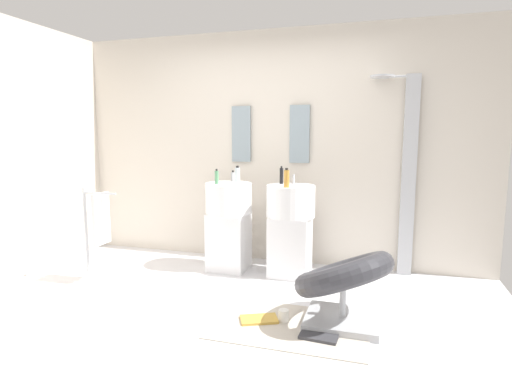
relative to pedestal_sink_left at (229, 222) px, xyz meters
name	(u,v)px	position (x,y,z in m)	size (l,w,h in m)	color
ground_plane	(219,319)	(0.34, -1.15, -0.54)	(4.80, 3.60, 0.04)	silver
rear_partition	(271,148)	(0.34, 0.50, 0.78)	(4.80, 0.10, 2.60)	beige
pedestal_sink_left	(229,222)	(0.00, 0.00, 0.00)	(0.50, 0.50, 1.05)	white
pedestal_sink_right	(290,226)	(0.68, 0.00, 0.00)	(0.50, 0.50, 1.05)	white
vanity_mirror_left	(241,134)	(0.00, 0.43, 0.94)	(0.22, 0.03, 0.63)	#8C9EA8
vanity_mirror_right	(300,134)	(0.68, 0.43, 0.94)	(0.22, 0.03, 0.63)	#8C9EA8
shower_column	(407,172)	(1.80, 0.38, 0.56)	(0.49, 0.24, 2.05)	#B7BABF
lounge_chair	(343,280)	(1.31, -0.99, -0.17)	(1.07, 1.06, 0.65)	#B7BABF
towel_rack	(99,221)	(-1.05, -0.78, 0.11)	(0.37, 0.22, 0.95)	#B7BABF
area_rug	(290,326)	(0.93, -1.15, -0.52)	(1.18, 0.77, 0.01)	beige
magazine_charcoal	(319,335)	(1.17, -1.26, -0.50)	(0.27, 0.20, 0.02)	#38383D
magazine_ochre	(259,319)	(0.68, -1.14, -0.50)	(0.29, 0.17, 0.02)	gold
coffee_mug	(284,315)	(0.86, -1.10, -0.47)	(0.08, 0.08, 0.09)	white
soap_bottle_green	(217,177)	(-0.08, -0.12, 0.50)	(0.04, 0.04, 0.16)	#59996B
soap_bottle_black	(281,176)	(0.55, 0.10, 0.51)	(0.04, 0.04, 0.18)	black
soap_bottle_clear	(237,176)	(0.12, -0.06, 0.51)	(0.05, 0.05, 0.19)	silver
soap_bottle_amber	(287,178)	(0.67, -0.16, 0.51)	(0.05, 0.05, 0.19)	#C68C38
soap_bottle_grey	(233,176)	(-0.01, 0.17, 0.48)	(0.05, 0.05, 0.12)	#99999E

